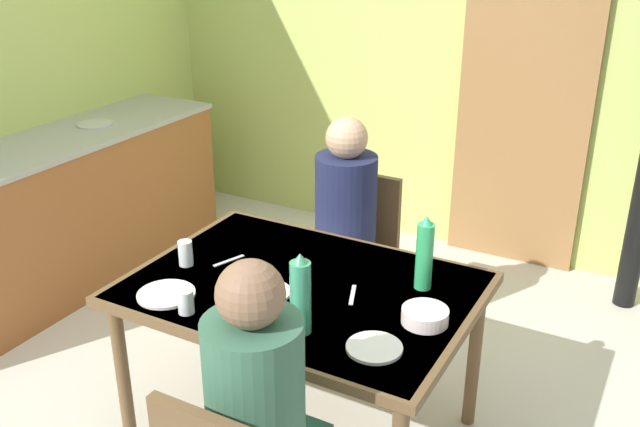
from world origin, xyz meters
TOP-DOWN VIEW (x-y plane):
  - ground_plane at (0.00, 0.00)m, footprint 5.82×5.82m
  - wall_back at (0.00, 2.24)m, footprint 4.17×0.10m
  - door_wooden at (0.61, 2.16)m, footprint 0.80×0.05m
  - kitchen_counter at (-1.66, 0.58)m, footprint 0.61×2.16m
  - dining_table at (0.29, 0.04)m, footprint 1.35×0.97m
  - chair_far_diner at (0.12, 0.88)m, footprint 0.40×0.40m
  - person_near_diner at (0.54, -0.67)m, footprint 0.30×0.37m
  - person_far_diner at (0.12, 0.74)m, footprint 0.30×0.37m
  - water_bottle_green_near at (0.71, 0.25)m, footprint 0.07×0.07m
  - water_bottle_green_far at (0.45, -0.26)m, footprint 0.07×0.07m
  - serving_bowl_center at (0.81, 0.01)m, footprint 0.17×0.17m
  - dinner_plate_near_left at (0.20, -0.09)m, footprint 0.20×0.20m
  - dinner_plate_near_right at (-0.13, -0.29)m, footprint 0.22×0.22m
  - dinner_plate_far_center at (0.73, -0.23)m, footprint 0.19×0.19m
  - drinking_glass_by_near_diner at (0.02, -0.35)m, footprint 0.06×0.06m
  - drinking_glass_by_far_diner at (-0.22, -0.05)m, footprint 0.06×0.06m
  - cutlery_knife_near at (0.50, 0.06)m, footprint 0.07×0.15m
  - cutlery_fork_near at (-0.09, 0.07)m, footprint 0.07×0.15m

SIDE VIEW (x-z plane):
  - ground_plane at x=0.00m, z-range 0.00..0.00m
  - kitchen_counter at x=-1.66m, z-range 0.00..0.91m
  - chair_far_diner at x=0.12m, z-range 0.06..0.93m
  - dining_table at x=0.29m, z-range 0.30..1.03m
  - cutlery_knife_near at x=0.50m, z-range 0.73..0.74m
  - cutlery_fork_near at x=-0.09m, z-range 0.73..0.74m
  - dinner_plate_near_left at x=0.20m, z-range 0.73..0.75m
  - dinner_plate_near_right at x=-0.13m, z-range 0.73..0.75m
  - dinner_plate_far_center at x=0.73m, z-range 0.73..0.75m
  - serving_bowl_center at x=0.81m, z-range 0.73..0.79m
  - drinking_glass_by_near_diner at x=0.02m, z-range 0.73..0.83m
  - person_near_diner at x=0.54m, z-range 0.40..1.17m
  - person_far_diner at x=0.12m, z-range 0.40..1.17m
  - drinking_glass_by_far_diner at x=-0.22m, z-range 0.73..0.84m
  - water_bottle_green_near at x=0.71m, z-range 0.73..1.03m
  - water_bottle_green_far at x=0.45m, z-range 0.73..1.03m
  - door_wooden at x=0.61m, z-range 0.00..2.00m
  - wall_back at x=0.00m, z-range 0.00..2.79m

